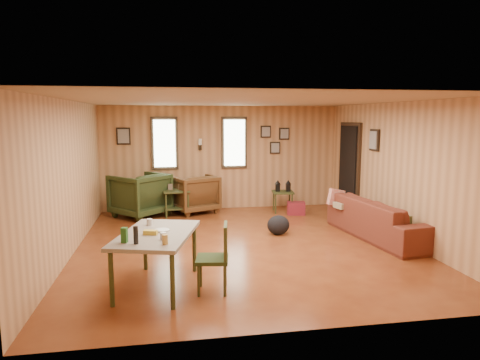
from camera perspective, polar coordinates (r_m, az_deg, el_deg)
The scene contains 11 objects.
room at distance 7.36m, azimuth 1.46°, elevation 1.09°, with size 5.54×6.04×2.44m.
sofa at distance 8.03m, azimuth 18.52°, elevation -4.10°, with size 2.37×0.69×0.93m, color #5F281B.
recliner_brown at distance 9.71m, azimuth -6.16°, elevation -1.57°, with size 0.91×0.86×0.94m, color #523418.
recliner_green at distance 9.49m, azimuth -13.21°, elevation -1.66°, with size 1.01×0.95×1.04m, color #283618.
end_table at distance 9.42m, azimuth -8.50°, elevation -2.37°, with size 0.59×0.54×0.71m.
side_table at distance 9.71m, azimuth 5.73°, elevation -1.37°, with size 0.51×0.51×0.74m.
cooler at distance 9.58m, azimuth 7.48°, elevation -3.75°, with size 0.44×0.36×0.28m.
backpack at distance 7.91m, azimuth 5.13°, elevation -6.00°, with size 0.50×0.43×0.36m.
sofa_pillows at distance 7.96m, azimuth 16.33°, elevation -3.80°, with size 0.82×1.84×0.38m.
dining_table at distance 5.48m, azimuth -11.13°, elevation -7.58°, with size 1.17×1.56×0.91m.
dining_chair at distance 5.31m, azimuth -3.01°, elevation -9.82°, with size 0.44×0.44×0.86m.
Camera 1 is at (-1.24, -6.89, 2.14)m, focal length 32.00 mm.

